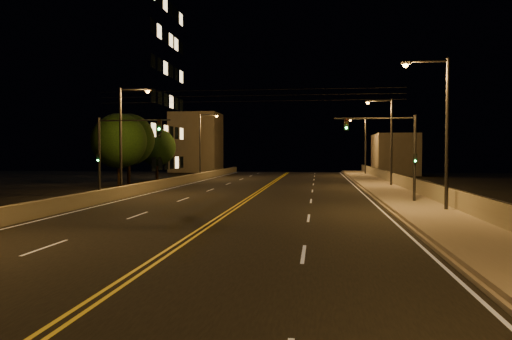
# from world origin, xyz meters

# --- Properties ---
(road) EXTENTS (18.00, 120.00, 0.02)m
(road) POSITION_xyz_m (0.00, 20.00, 0.01)
(road) COLOR black
(road) RESTS_ON ground
(sidewalk) EXTENTS (3.60, 120.00, 0.30)m
(sidewalk) POSITION_xyz_m (10.80, 20.00, 0.15)
(sidewalk) COLOR gray
(sidewalk) RESTS_ON ground
(curb) EXTENTS (0.14, 120.00, 0.15)m
(curb) POSITION_xyz_m (8.93, 20.00, 0.07)
(curb) COLOR gray
(curb) RESTS_ON ground
(parapet_wall) EXTENTS (0.30, 120.00, 1.00)m
(parapet_wall) POSITION_xyz_m (12.45, 20.00, 0.80)
(parapet_wall) COLOR gray
(parapet_wall) RESTS_ON sidewalk
(jersey_barrier) EXTENTS (0.45, 120.00, 0.86)m
(jersey_barrier) POSITION_xyz_m (-9.31, 20.00, 0.43)
(jersey_barrier) COLOR gray
(jersey_barrier) RESTS_ON ground
(distant_building_right) EXTENTS (6.00, 10.00, 6.15)m
(distant_building_right) POSITION_xyz_m (16.50, 71.60, 3.07)
(distant_building_right) COLOR gray
(distant_building_right) RESTS_ON ground
(distant_building_left) EXTENTS (8.00, 8.00, 10.18)m
(distant_building_left) POSITION_xyz_m (-16.00, 78.90, 5.09)
(distant_building_left) COLOR gray
(distant_building_left) RESTS_ON ground
(parapet_rail) EXTENTS (0.06, 120.00, 0.06)m
(parapet_rail) POSITION_xyz_m (12.45, 20.00, 1.33)
(parapet_rail) COLOR black
(parapet_rail) RESTS_ON parapet_wall
(lane_markings) EXTENTS (17.32, 116.00, 0.00)m
(lane_markings) POSITION_xyz_m (0.00, 19.93, 0.02)
(lane_markings) COLOR silver
(lane_markings) RESTS_ON road
(streetlight_1) EXTENTS (2.55, 0.28, 8.35)m
(streetlight_1) POSITION_xyz_m (11.50, 21.87, 4.87)
(streetlight_1) COLOR #2D2D33
(streetlight_1) RESTS_ON ground
(streetlight_2) EXTENTS (2.55, 0.28, 8.35)m
(streetlight_2) POSITION_xyz_m (11.50, 42.14, 4.87)
(streetlight_2) COLOR #2D2D33
(streetlight_2) RESTS_ON ground
(streetlight_3) EXTENTS (2.55, 0.28, 8.35)m
(streetlight_3) POSITION_xyz_m (11.50, 67.80, 4.87)
(streetlight_3) COLOR #2D2D33
(streetlight_3) RESTS_ON ground
(streetlight_5) EXTENTS (2.55, 0.28, 8.35)m
(streetlight_5) POSITION_xyz_m (-9.90, 31.23, 4.87)
(streetlight_5) COLOR #2D2D33
(streetlight_5) RESTS_ON ground
(streetlight_6) EXTENTS (2.55, 0.28, 8.35)m
(streetlight_6) POSITION_xyz_m (-9.90, 57.41, 4.87)
(streetlight_6) COLOR #2D2D33
(streetlight_6) RESTS_ON ground
(traffic_signal_right) EXTENTS (5.11, 0.31, 5.71)m
(traffic_signal_right) POSITION_xyz_m (9.96, 26.50, 3.65)
(traffic_signal_right) COLOR #2D2D33
(traffic_signal_right) RESTS_ON ground
(traffic_signal_left) EXTENTS (5.11, 0.31, 5.71)m
(traffic_signal_left) POSITION_xyz_m (-8.76, 26.50, 3.65)
(traffic_signal_left) COLOR #2D2D33
(traffic_signal_left) RESTS_ON ground
(overhead_wires) EXTENTS (22.00, 0.03, 0.83)m
(overhead_wires) POSITION_xyz_m (0.00, 29.50, 7.40)
(overhead_wires) COLOR black
(building_tower) EXTENTS (24.00, 15.00, 33.00)m
(building_tower) POSITION_xyz_m (-26.02, 56.27, 15.93)
(building_tower) COLOR gray
(building_tower) RESTS_ON ground
(tree_0) EXTENTS (5.22, 5.22, 7.07)m
(tree_0) POSITION_xyz_m (-13.82, 39.67, 4.45)
(tree_0) COLOR black
(tree_0) RESTS_ON ground
(tree_1) EXTENTS (5.53, 5.53, 7.49)m
(tree_1) POSITION_xyz_m (-15.04, 45.13, 4.72)
(tree_1) COLOR black
(tree_1) RESTS_ON ground
(tree_2) EXTENTS (4.71, 4.71, 6.38)m
(tree_2) POSITION_xyz_m (-15.06, 54.59, 4.02)
(tree_2) COLOR black
(tree_2) RESTS_ON ground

